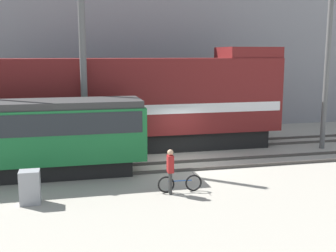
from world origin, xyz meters
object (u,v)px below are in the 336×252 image
Objects in this scene: bicycle at (180,184)px; signal_box at (30,187)px; streetcar at (25,134)px; utility_pole_center at (83,65)px; freight_locomotive at (135,102)px; utility_pole_right at (327,65)px; person at (170,167)px.

signal_box is at bearing -179.97° from bicycle.
utility_pole_center is at bearing 38.29° from streetcar.
freight_locomotive is 7.86m from bicycle.
utility_pole_right is at bearing 29.42° from bicycle.
signal_box is at bearing -82.92° from streetcar.
person is at bearing -89.17° from freight_locomotive.
utility_pole_center reaches higher than person.
freight_locomotive is 10.59m from utility_pole_right.
utility_pole_right is at bearing -11.37° from freight_locomotive.
signal_box is (-15.13, -5.46, -4.02)m from utility_pole_right.
utility_pole_right is (12.96, 0.00, -0.10)m from utility_pole_center.
signal_box is (-5.47, -0.00, 0.27)m from bicycle.
person is (0.11, -7.64, -1.57)m from freight_locomotive.
utility_pole_right is at bearing 0.00° from utility_pole_center.
bicycle is 5.47m from signal_box.
utility_pole_center is 1.02× the size of utility_pole_right.
utility_pole_center reaches higher than utility_pole_right.
bicycle is at bearing -150.58° from utility_pole_right.
streetcar is at bearing -172.50° from utility_pole_right.
utility_pole_right reaches higher than freight_locomotive.
freight_locomotive is at bearing 90.83° from person.
freight_locomotive reaches higher than person.
signal_box is at bearing -111.70° from utility_pole_center.
utility_pole_center reaches higher than streetcar.
utility_pole_center is (2.60, 2.05, 2.84)m from streetcar.
utility_pole_center reaches higher than bicycle.
utility_pole_center is at bearing 180.00° from utility_pole_right.
bicycle is 0.19× the size of utility_pole_right.
utility_pole_right is 16.58m from signal_box.
freight_locomotive is at bearing 93.98° from bicycle.
person is 7.28m from utility_pole_center.
streetcar is at bearing -142.63° from freight_locomotive.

